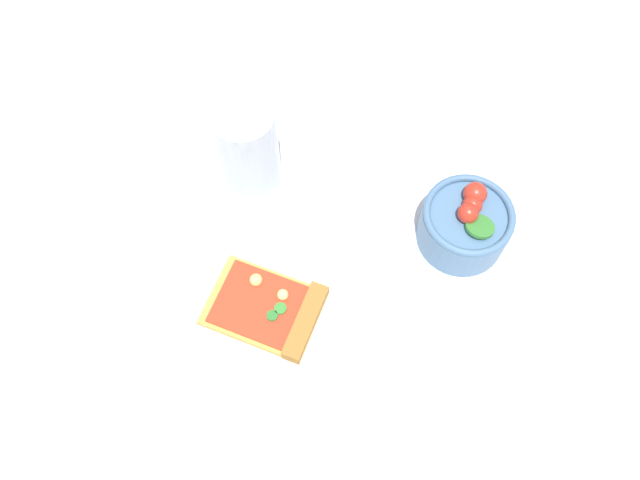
% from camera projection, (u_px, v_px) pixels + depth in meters
% --- Properties ---
extents(ground_plane, '(2.40, 2.40, 0.00)m').
position_uv_depth(ground_plane, '(284.00, 343.00, 0.70)').
color(ground_plane, silver).
rests_on(ground_plane, ground).
extents(plate, '(0.25, 0.25, 0.01)m').
position_uv_depth(plate, '(245.00, 353.00, 0.69)').
color(plate, silver).
rests_on(plate, ground_plane).
extents(pizza_slice_main, '(0.12, 0.09, 0.02)m').
position_uv_depth(pizza_slice_main, '(273.00, 310.00, 0.69)').
color(pizza_slice_main, gold).
rests_on(pizza_slice_main, plate).
extents(salad_bowl, '(0.10, 0.10, 0.08)m').
position_uv_depth(salad_bowl, '(465.00, 224.00, 0.72)').
color(salad_bowl, '#4C7299').
rests_on(salad_bowl, ground_plane).
extents(soda_glass, '(0.07, 0.07, 0.12)m').
position_uv_depth(soda_glass, '(248.00, 149.00, 0.74)').
color(soda_glass, silver).
rests_on(soda_glass, ground_plane).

